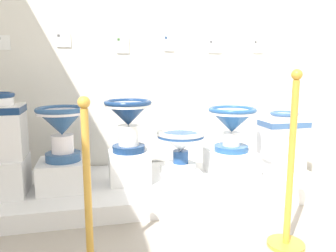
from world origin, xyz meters
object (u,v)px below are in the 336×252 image
(plinth_block_rightmost, at_px, (129,167))
(plinth_block_central_ornate, at_px, (181,172))
(plinth_block_squat_floral, at_px, (281,163))
(info_placard_sixth, at_px, (258,46))
(plinth_block_tall_cobalt, at_px, (64,174))
(plinth_block_leftmost, at_px, (0,176))
(info_placard_third, at_px, (123,45))
(info_placard_first, at_px, (4,43))
(info_placard_fourth, at_px, (169,43))
(antique_toilet_rightmost, at_px, (128,117))
(antique_toilet_central_ornate, at_px, (181,142))
(info_placard_second, at_px, (63,40))
(stanchion_post_near_right, at_px, (289,190))
(antique_toilet_squat_floral, at_px, (283,134))
(plinth_block_slender_white, at_px, (231,162))
(stanchion_post_near_left, at_px, (89,222))
(antique_toilet_slender_white, at_px, (232,122))
(info_placard_fifth, at_px, (215,46))
(antique_toilet_tall_cobalt, at_px, (62,125))

(plinth_block_rightmost, relative_size, plinth_block_central_ornate, 1.00)
(plinth_block_squat_floral, height_order, info_placard_sixth, info_placard_sixth)
(plinth_block_tall_cobalt, bearing_deg, plinth_block_rightmost, 3.55)
(plinth_block_leftmost, distance_m, info_placard_third, 1.55)
(plinth_block_tall_cobalt, distance_m, info_placard_first, 1.29)
(info_placard_fourth, xyz_separation_m, info_placard_sixth, (0.95, -0.00, -0.02))
(antique_toilet_rightmost, height_order, plinth_block_central_ornate, antique_toilet_rightmost)
(plinth_block_rightmost, xyz_separation_m, antique_toilet_central_ornate, (0.46, 0.05, 0.18))
(antique_toilet_central_ornate, height_order, info_placard_first, info_placard_first)
(plinth_block_rightmost, bearing_deg, info_placard_second, 133.15)
(antique_toilet_rightmost, height_order, stanchion_post_near_right, stanchion_post_near_right)
(antique_toilet_squat_floral, distance_m, stanchion_post_near_right, 1.20)
(info_placard_second, bearing_deg, plinth_block_slender_white, -19.83)
(plinth_block_tall_cobalt, height_order, stanchion_post_near_right, stanchion_post_near_right)
(stanchion_post_near_left, bearing_deg, plinth_block_leftmost, 124.79)
(plinth_block_leftmost, xyz_separation_m, plinth_block_squat_floral, (2.42, 0.08, -0.08))
(plinth_block_tall_cobalt, distance_m, antique_toilet_slender_white, 1.49)
(plinth_block_rightmost, relative_size, stanchion_post_near_right, 0.30)
(plinth_block_rightmost, relative_size, info_placard_second, 2.63)
(info_placard_first, relative_size, info_placard_fourth, 0.81)
(info_placard_first, bearing_deg, info_placard_third, 0.00)
(info_placard_fifth, bearing_deg, info_placard_first, -180.00)
(plinth_block_leftmost, xyz_separation_m, info_placard_first, (-0.03, 0.59, 1.02))
(info_placard_fourth, bearing_deg, plinth_block_leftmost, -157.86)
(plinth_block_central_ornate, bearing_deg, plinth_block_leftmost, -176.21)
(antique_toilet_slender_white, bearing_deg, plinth_block_rightmost, -178.30)
(antique_toilet_tall_cobalt, relative_size, plinth_block_central_ornate, 1.29)
(plinth_block_leftmost, distance_m, antique_toilet_central_ornate, 1.45)
(info_placard_fifth, bearing_deg, plinth_block_rightmost, -150.01)
(plinth_block_central_ornate, bearing_deg, info_placard_third, 131.45)
(plinth_block_central_ornate, height_order, info_placard_second, info_placard_second)
(info_placard_sixth, bearing_deg, antique_toilet_squat_floral, -87.54)
(plinth_block_rightmost, bearing_deg, info_placard_first, 151.70)
(plinth_block_leftmost, bearing_deg, info_placard_first, 93.15)
(plinth_block_squat_floral, bearing_deg, plinth_block_tall_cobalt, -178.11)
(plinth_block_tall_cobalt, height_order, info_placard_fifth, info_placard_fifth)
(info_placard_third, height_order, stanchion_post_near_left, info_placard_third)
(antique_toilet_tall_cobalt, relative_size, info_placard_fifth, 3.07)
(plinth_block_squat_floral, bearing_deg, plinth_block_central_ornate, 178.95)
(plinth_block_leftmost, height_order, info_placard_fifth, info_placard_fifth)
(antique_toilet_tall_cobalt, bearing_deg, plinth_block_rightmost, 3.55)
(antique_toilet_central_ornate, bearing_deg, plinth_block_squat_floral, -1.05)
(plinth_block_slender_white, height_order, stanchion_post_near_left, stanchion_post_near_left)
(antique_toilet_tall_cobalt, distance_m, info_placard_first, 1.00)
(info_placard_first, distance_m, info_placard_fifth, 1.95)
(plinth_block_leftmost, xyz_separation_m, plinth_block_tall_cobalt, (0.46, 0.01, -0.03))
(antique_toilet_squat_floral, bearing_deg, info_placard_third, 160.15)
(plinth_block_central_ornate, xyz_separation_m, info_placard_second, (-0.97, 0.49, 1.16))
(plinth_block_rightmost, relative_size, antique_toilet_squat_floral, 0.76)
(antique_toilet_slender_white, bearing_deg, antique_toilet_rightmost, -178.30)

